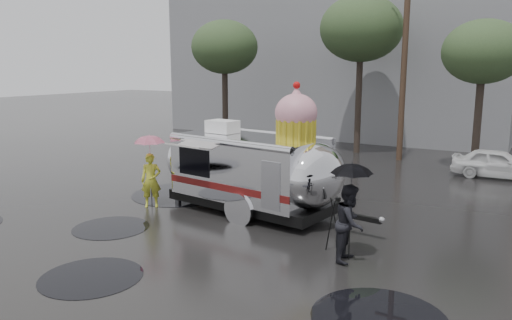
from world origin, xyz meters
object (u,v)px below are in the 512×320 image
Objects in this scene: airstream_trailer at (253,166)px; person_left at (151,180)px; tripod at (337,220)px; person_right at (350,223)px.

airstream_trailer reaches higher than person_left.
person_left is (-3.14, -1.16, -0.58)m from airstream_trailer.
person_left is 6.65m from tripod.
person_right is (7.12, -1.09, 0.04)m from person_left.
person_left is 1.30× the size of tripod.
person_right is 0.71m from tripod.
airstream_trailer is at bearing 150.61° from tripod.
airstream_trailer is 4.38× the size of person_left.
tripod is at bearing -42.41° from person_left.
airstream_trailer is 3.96m from tripod.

